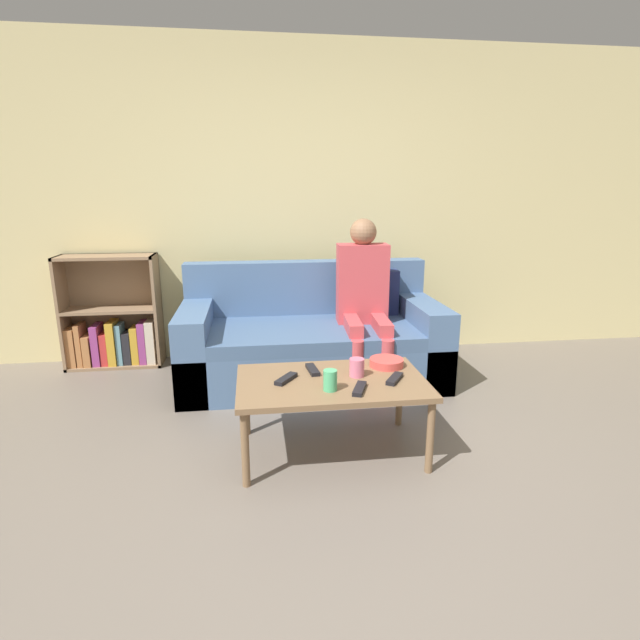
{
  "coord_description": "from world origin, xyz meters",
  "views": [
    {
      "loc": [
        -0.44,
        -1.84,
        1.42
      ],
      "look_at": [
        -0.03,
        1.2,
        0.62
      ],
      "focal_mm": 28.0,
      "sensor_mm": 36.0,
      "label": 1
    }
  ],
  "objects_px": {
    "snack_bowl": "(386,362)",
    "person_adult": "(364,291)",
    "coffee_table": "(332,387)",
    "tv_remote_0": "(360,389)",
    "tv_remote_2": "(395,379)",
    "bookshelf": "(114,326)",
    "cup_near": "(357,367)",
    "tv_remote_1": "(286,379)",
    "cup_far": "(330,380)",
    "tv_remote_3": "(313,370)",
    "couch": "(312,342)"
  },
  "relations": [
    {
      "from": "bookshelf",
      "to": "cup_far",
      "type": "xyz_separation_m",
      "value": [
        1.53,
        -1.81,
        0.15
      ]
    },
    {
      "from": "coffee_table",
      "to": "cup_far",
      "type": "relative_size",
      "value": 9.37
    },
    {
      "from": "cup_far",
      "to": "snack_bowl",
      "type": "bearing_deg",
      "value": 39.33
    },
    {
      "from": "couch",
      "to": "cup_far",
      "type": "height_order",
      "value": "couch"
    },
    {
      "from": "coffee_table",
      "to": "tv_remote_0",
      "type": "relative_size",
      "value": 5.79
    },
    {
      "from": "couch",
      "to": "cup_near",
      "type": "bearing_deg",
      "value": -84.16
    },
    {
      "from": "bookshelf",
      "to": "cup_near",
      "type": "relative_size",
      "value": 9.13
    },
    {
      "from": "couch",
      "to": "tv_remote_1",
      "type": "xyz_separation_m",
      "value": [
        -0.28,
        -1.14,
        0.15
      ]
    },
    {
      "from": "tv_remote_2",
      "to": "snack_bowl",
      "type": "relative_size",
      "value": 0.86
    },
    {
      "from": "couch",
      "to": "tv_remote_1",
      "type": "bearing_deg",
      "value": -103.63
    },
    {
      "from": "tv_remote_1",
      "to": "tv_remote_2",
      "type": "distance_m",
      "value": 0.58
    },
    {
      "from": "cup_far",
      "to": "tv_remote_2",
      "type": "xyz_separation_m",
      "value": [
        0.36,
        0.08,
        -0.04
      ]
    },
    {
      "from": "cup_far",
      "to": "snack_bowl",
      "type": "height_order",
      "value": "cup_far"
    },
    {
      "from": "tv_remote_0",
      "to": "person_adult",
      "type": "bearing_deg",
      "value": 98.39
    },
    {
      "from": "person_adult",
      "to": "tv_remote_0",
      "type": "bearing_deg",
      "value": -99.71
    },
    {
      "from": "snack_bowl",
      "to": "person_adult",
      "type": "bearing_deg",
      "value": 86.19
    },
    {
      "from": "tv_remote_2",
      "to": "snack_bowl",
      "type": "bearing_deg",
      "value": 119.0
    },
    {
      "from": "cup_far",
      "to": "tv_remote_1",
      "type": "height_order",
      "value": "cup_far"
    },
    {
      "from": "cup_near",
      "to": "snack_bowl",
      "type": "xyz_separation_m",
      "value": [
        0.2,
        0.13,
        -0.03
      ]
    },
    {
      "from": "bookshelf",
      "to": "cup_near",
      "type": "xyz_separation_m",
      "value": [
        1.71,
        -1.63,
        0.15
      ]
    },
    {
      "from": "person_adult",
      "to": "tv_remote_2",
      "type": "xyz_separation_m",
      "value": [
        -0.08,
        -1.13,
        -0.26
      ]
    },
    {
      "from": "tv_remote_3",
      "to": "snack_bowl",
      "type": "distance_m",
      "value": 0.44
    },
    {
      "from": "tv_remote_0",
      "to": "tv_remote_1",
      "type": "xyz_separation_m",
      "value": [
        -0.36,
        0.19,
        0.0
      ]
    },
    {
      "from": "snack_bowl",
      "to": "coffee_table",
      "type": "bearing_deg",
      "value": -153.86
    },
    {
      "from": "tv_remote_0",
      "to": "snack_bowl",
      "type": "relative_size",
      "value": 0.89
    },
    {
      "from": "person_adult",
      "to": "tv_remote_3",
      "type": "height_order",
      "value": "person_adult"
    },
    {
      "from": "person_adult",
      "to": "tv_remote_1",
      "type": "distance_m",
      "value": 1.26
    },
    {
      "from": "couch",
      "to": "tv_remote_0",
      "type": "relative_size",
      "value": 11.02
    },
    {
      "from": "couch",
      "to": "person_adult",
      "type": "bearing_deg",
      "value": -12.81
    },
    {
      "from": "coffee_table",
      "to": "cup_near",
      "type": "xyz_separation_m",
      "value": [
        0.15,
        0.04,
        0.09
      ]
    },
    {
      "from": "person_adult",
      "to": "cup_far",
      "type": "xyz_separation_m",
      "value": [
        -0.44,
        -1.21,
        -0.21
      ]
    },
    {
      "from": "person_adult",
      "to": "cup_near",
      "type": "distance_m",
      "value": 1.09
    },
    {
      "from": "person_adult",
      "to": "tv_remote_0",
      "type": "height_order",
      "value": "person_adult"
    },
    {
      "from": "couch",
      "to": "bookshelf",
      "type": "relative_size",
      "value": 2.11
    },
    {
      "from": "cup_far",
      "to": "tv_remote_3",
      "type": "bearing_deg",
      "value": 101.43
    },
    {
      "from": "coffee_table",
      "to": "snack_bowl",
      "type": "distance_m",
      "value": 0.39
    },
    {
      "from": "bookshelf",
      "to": "snack_bowl",
      "type": "xyz_separation_m",
      "value": [
        1.91,
        -1.5,
        0.12
      ]
    },
    {
      "from": "tv_remote_3",
      "to": "snack_bowl",
      "type": "relative_size",
      "value": 0.88
    },
    {
      "from": "bookshelf",
      "to": "tv_remote_3",
      "type": "relative_size",
      "value": 5.27
    },
    {
      "from": "tv_remote_3",
      "to": "person_adult",
      "type": "bearing_deg",
      "value": 55.61
    },
    {
      "from": "cup_far",
      "to": "tv_remote_1",
      "type": "xyz_separation_m",
      "value": [
        -0.21,
        0.16,
        -0.04
      ]
    },
    {
      "from": "couch",
      "to": "snack_bowl",
      "type": "distance_m",
      "value": 1.05
    },
    {
      "from": "bookshelf",
      "to": "tv_remote_3",
      "type": "xyz_separation_m",
      "value": [
        1.47,
        -1.53,
        0.11
      ]
    },
    {
      "from": "tv_remote_0",
      "to": "tv_remote_2",
      "type": "xyz_separation_m",
      "value": [
        0.22,
        0.11,
        0.0
      ]
    },
    {
      "from": "coffee_table",
      "to": "tv_remote_1",
      "type": "height_order",
      "value": "tv_remote_1"
    },
    {
      "from": "couch",
      "to": "tv_remote_1",
      "type": "distance_m",
      "value": 1.18
    },
    {
      "from": "couch",
      "to": "cup_near",
      "type": "xyz_separation_m",
      "value": [
        0.11,
        -1.12,
        0.19
      ]
    },
    {
      "from": "person_adult",
      "to": "tv_remote_1",
      "type": "relative_size",
      "value": 7.29
    },
    {
      "from": "person_adult",
      "to": "cup_far",
      "type": "relative_size",
      "value": 11.23
    },
    {
      "from": "snack_bowl",
      "to": "tv_remote_2",
      "type": "bearing_deg",
      "value": -93.95
    }
  ]
}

